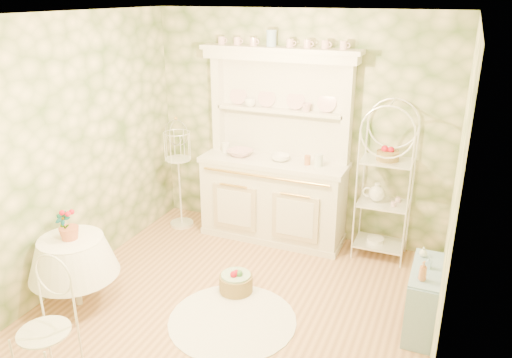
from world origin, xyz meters
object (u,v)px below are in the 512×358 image
at_px(side_shelf, 423,298).
at_px(floor_basket, 236,282).
at_px(bakers_rack, 385,181).
at_px(cafe_chair, 44,331).
at_px(kitchen_dresser, 274,149).
at_px(round_table, 76,276).
at_px(birdcage_stand, 179,175).

xyz_separation_m(side_shelf, floor_basket, (-1.79, -0.11, -0.19)).
bearing_deg(floor_basket, bakers_rack, 47.50).
bearing_deg(side_shelf, bakers_rack, 112.81).
height_order(cafe_chair, floor_basket, cafe_chair).
bearing_deg(side_shelf, cafe_chair, -148.28).
bearing_deg(cafe_chair, kitchen_dresser, 75.50).
relative_size(bakers_rack, floor_basket, 5.29).
relative_size(bakers_rack, round_table, 2.93).
distance_m(cafe_chair, birdcage_stand, 2.86).
relative_size(round_table, floor_basket, 1.81).
distance_m(side_shelf, floor_basket, 1.80).
relative_size(kitchen_dresser, bakers_rack, 1.24).
bearing_deg(side_shelf, round_table, -166.56).
relative_size(kitchen_dresser, round_table, 3.63).
xyz_separation_m(kitchen_dresser, side_shelf, (1.88, -1.17, -0.84)).
height_order(side_shelf, cafe_chair, cafe_chair).
xyz_separation_m(cafe_chair, floor_basket, (0.82, 1.68, -0.35)).
xyz_separation_m(round_table, cafe_chair, (0.50, -0.89, 0.14)).
distance_m(side_shelf, birdcage_stand, 3.28).
xyz_separation_m(bakers_rack, side_shelf, (0.58, -1.21, -0.62)).
distance_m(side_shelf, round_table, 3.24).
height_order(bakers_rack, birdcage_stand, bakers_rack).
relative_size(side_shelf, birdcage_stand, 0.51).
bearing_deg(birdcage_stand, bakers_rack, 4.29).
height_order(side_shelf, round_table, round_table).
xyz_separation_m(kitchen_dresser, bakers_rack, (1.30, 0.03, -0.22)).
distance_m(bakers_rack, side_shelf, 1.47).
height_order(kitchen_dresser, round_table, kitchen_dresser).
distance_m(cafe_chair, floor_basket, 1.90).
distance_m(kitchen_dresser, side_shelf, 2.36).
bearing_deg(round_table, kitchen_dresser, 59.22).
bearing_deg(cafe_chair, birdcage_stand, 99.12).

